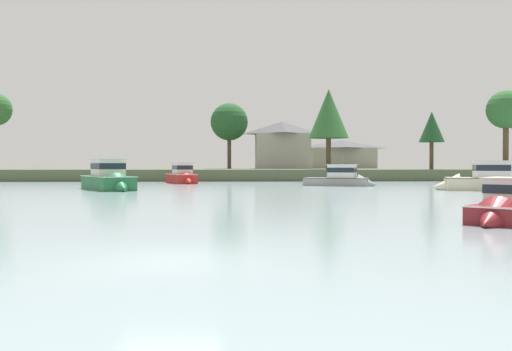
{
  "coord_description": "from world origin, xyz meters",
  "views": [
    {
      "loc": [
        1.6,
        -13.1,
        2.32
      ],
      "look_at": [
        3.5,
        31.83,
        1.41
      ],
      "focal_mm": 37.55,
      "sensor_mm": 36.0,
      "label": 1
    }
  ],
  "objects_px": {
    "cruiser_green": "(110,183)",
    "cruiser_grey": "(344,180)",
    "cruiser_cream": "(484,184)",
    "mooring_buoy_red": "(308,182)",
    "cruiser_maroon": "(509,213)",
    "cruiser_red": "(183,178)"
  },
  "relations": [
    {
      "from": "cruiser_maroon",
      "to": "cruiser_cream",
      "type": "xyz_separation_m",
      "value": [
        11.48,
        26.11,
        0.24
      ]
    },
    {
      "from": "cruiser_grey",
      "to": "cruiser_maroon",
      "type": "xyz_separation_m",
      "value": [
        -0.98,
        -36.96,
        -0.21
      ]
    },
    {
      "from": "cruiser_maroon",
      "to": "cruiser_grey",
      "type": "bearing_deg",
      "value": 88.48
    },
    {
      "from": "cruiser_green",
      "to": "cruiser_red",
      "type": "bearing_deg",
      "value": 74.0
    },
    {
      "from": "cruiser_red",
      "to": "cruiser_grey",
      "type": "bearing_deg",
      "value": -25.8
    },
    {
      "from": "cruiser_grey",
      "to": "cruiser_cream",
      "type": "relative_size",
      "value": 0.82
    },
    {
      "from": "cruiser_red",
      "to": "cruiser_green",
      "type": "bearing_deg",
      "value": -106.0
    },
    {
      "from": "cruiser_grey",
      "to": "cruiser_maroon",
      "type": "relative_size",
      "value": 1.27
    },
    {
      "from": "cruiser_maroon",
      "to": "mooring_buoy_red",
      "type": "distance_m",
      "value": 48.46
    },
    {
      "from": "cruiser_maroon",
      "to": "cruiser_cream",
      "type": "distance_m",
      "value": 28.52
    },
    {
      "from": "cruiser_green",
      "to": "cruiser_maroon",
      "type": "relative_size",
      "value": 1.49
    },
    {
      "from": "cruiser_green",
      "to": "cruiser_red",
      "type": "height_order",
      "value": "cruiser_red"
    },
    {
      "from": "cruiser_green",
      "to": "cruiser_grey",
      "type": "bearing_deg",
      "value": 19.8
    },
    {
      "from": "cruiser_cream",
      "to": "mooring_buoy_red",
      "type": "distance_m",
      "value": 25.76
    },
    {
      "from": "mooring_buoy_red",
      "to": "cruiser_red",
      "type": "bearing_deg",
      "value": -171.03
    },
    {
      "from": "cruiser_grey",
      "to": "cruiser_maroon",
      "type": "distance_m",
      "value": 36.98
    },
    {
      "from": "cruiser_green",
      "to": "cruiser_cream",
      "type": "height_order",
      "value": "cruiser_green"
    },
    {
      "from": "cruiser_grey",
      "to": "cruiser_green",
      "type": "height_order",
      "value": "cruiser_green"
    },
    {
      "from": "cruiser_green",
      "to": "cruiser_cream",
      "type": "xyz_separation_m",
      "value": [
        33.96,
        -2.41,
        -0.04
      ]
    },
    {
      "from": "cruiser_grey",
      "to": "mooring_buoy_red",
      "type": "distance_m",
      "value": 11.73
    },
    {
      "from": "cruiser_green",
      "to": "cruiser_cream",
      "type": "bearing_deg",
      "value": -4.06
    },
    {
      "from": "cruiser_green",
      "to": "cruiser_cream",
      "type": "distance_m",
      "value": 34.04
    }
  ]
}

